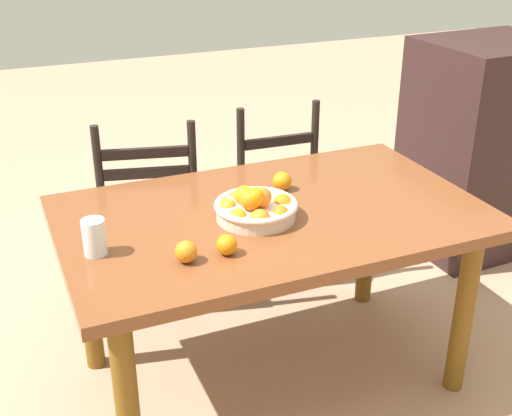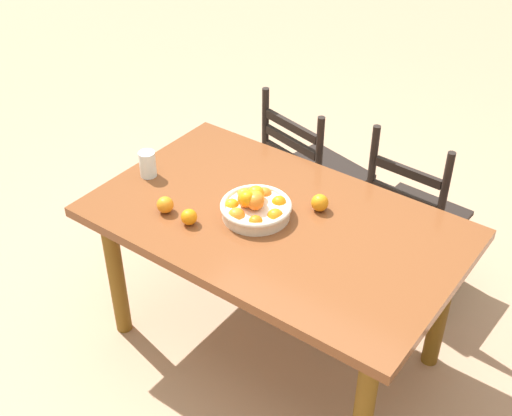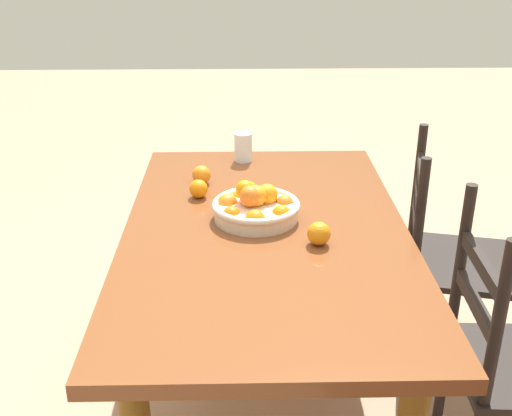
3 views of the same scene
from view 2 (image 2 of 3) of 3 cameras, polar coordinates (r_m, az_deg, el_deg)
ground_plane at (r=3.30m, az=1.44°, el=-11.42°), size 12.00×12.00×0.00m
dining_table at (r=2.85m, az=1.63°, el=-2.49°), size 1.54×0.94×0.75m
chair_near_window at (r=3.41m, az=13.16°, el=-0.92°), size 0.44×0.44×0.95m
chair_by_cabinet at (r=3.59m, az=4.63°, el=2.74°), size 0.54×0.54×0.95m
fruit_bowl at (r=2.78m, az=-0.08°, el=0.10°), size 0.30×0.30×0.13m
orange_loose_0 at (r=2.76m, az=-5.71°, el=-0.76°), size 0.07×0.07×0.07m
orange_loose_1 at (r=2.84m, az=-7.72°, el=0.27°), size 0.07×0.07×0.07m
orange_loose_2 at (r=2.83m, az=5.44°, el=0.44°), size 0.07×0.07×0.07m
drinking_glass at (r=3.07m, az=-9.19°, el=3.71°), size 0.08×0.08×0.12m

